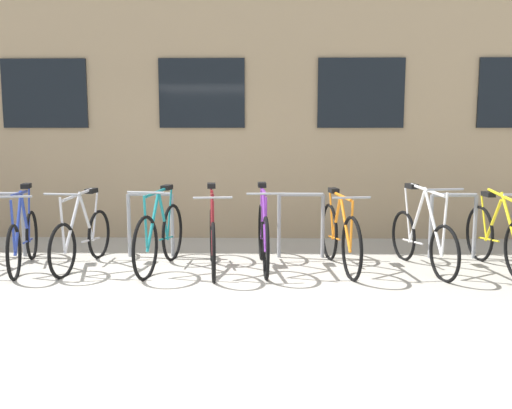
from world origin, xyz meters
name	(u,v)px	position (x,y,z in m)	size (l,w,h in m)	color
ground_plane	(168,301)	(0.00, 0.00, 0.00)	(42.00, 42.00, 0.00)	#B2ADA0
storefront_building	(221,54)	(0.00, 6.86, 3.28)	(28.00, 7.36, 6.56)	tan
bike_rack	(226,218)	(0.44, 1.90, 0.53)	(6.63, 0.05, 0.87)	gray
bicycle_yellow	(499,238)	(3.81, 1.32, 0.39)	(0.44, 1.74, 1.01)	black
bicycle_purple	(263,236)	(0.95, 1.37, 0.40)	(0.44, 1.72, 1.05)	black
bicycle_white	(423,239)	(2.89, 1.32, 0.38)	(0.51, 1.69, 1.07)	black
bicycle_blue	(23,238)	(-2.01, 1.29, 0.37)	(0.52, 1.67, 1.03)	black
bicycle_teal	(160,236)	(-0.32, 1.29, 0.40)	(0.44, 1.69, 1.02)	black
bicycle_maroon	(212,239)	(0.33, 1.24, 0.38)	(0.44, 1.68, 1.05)	black
bicycle_orange	(340,236)	(1.88, 1.35, 0.40)	(0.44, 1.75, 0.98)	black
bicycle_silver	(82,237)	(-1.31, 1.37, 0.37)	(0.44, 1.66, 0.99)	black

